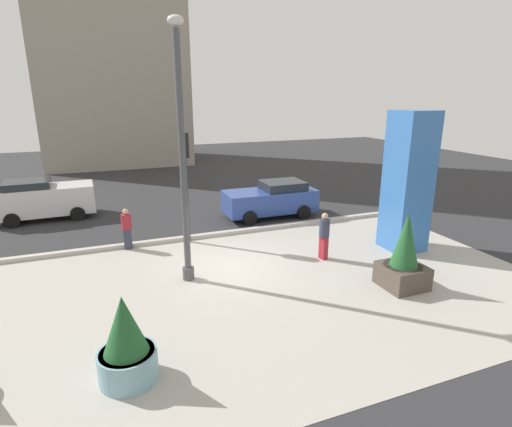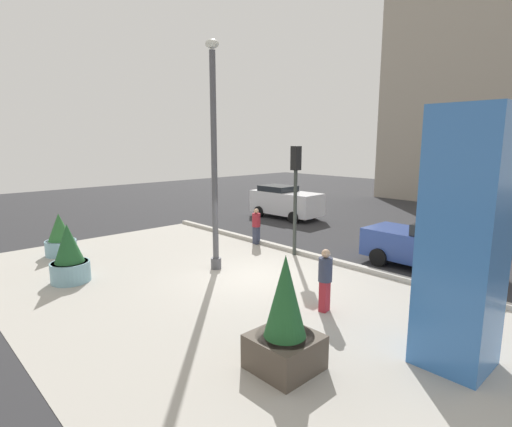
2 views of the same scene
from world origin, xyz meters
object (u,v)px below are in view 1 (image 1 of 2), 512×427
object	(u,v)px
potted_plant_near_left	(126,345)
pedestrian_crossing	(324,234)
lamp_post	(183,162)
art_pillar_blue	(408,182)
traffic_light_corner	(185,170)
car_passing_lane	(272,199)
pedestrian_on_sidewalk	(127,227)
car_far_lane	(44,199)
potted_plant_mid_plaza	(404,258)

from	to	relation	value
potted_plant_near_left	pedestrian_crossing	world-z (taller)	potted_plant_near_left
lamp_post	art_pillar_blue	distance (m)	8.15
traffic_light_corner	car_passing_lane	distance (m)	5.25
art_pillar_blue	car_passing_lane	bearing A→B (deg)	117.81
potted_plant_near_left	lamp_post	bearing A→B (deg)	62.93
lamp_post	pedestrian_on_sidewalk	distance (m)	4.68
traffic_light_corner	car_passing_lane	world-z (taller)	traffic_light_corner
art_pillar_blue	car_passing_lane	size ratio (longest dim) A/B	1.18
car_far_lane	pedestrian_on_sidewalk	bearing A→B (deg)	-58.81
pedestrian_on_sidewalk	car_far_lane	bearing A→B (deg)	121.19
art_pillar_blue	traffic_light_corner	world-z (taller)	art_pillar_blue
traffic_light_corner	lamp_post	bearing A→B (deg)	-102.40
art_pillar_blue	pedestrian_crossing	distance (m)	3.66
art_pillar_blue	potted_plant_mid_plaza	distance (m)	3.75
traffic_light_corner	pedestrian_crossing	size ratio (longest dim) A/B	2.51
lamp_post	car_far_lane	world-z (taller)	lamp_post
lamp_post	potted_plant_mid_plaza	distance (m)	7.08
art_pillar_blue	potted_plant_near_left	size ratio (longest dim) A/B	2.70
potted_plant_near_left	traffic_light_corner	distance (m)	8.25
car_far_lane	pedestrian_on_sidewalk	distance (m)	6.30
pedestrian_crossing	art_pillar_blue	bearing A→B (deg)	-2.26
lamp_post	potted_plant_mid_plaza	bearing A→B (deg)	-25.78
potted_plant_near_left	car_passing_lane	distance (m)	11.94
potted_plant_mid_plaza	car_far_lane	bearing A→B (deg)	132.61
car_passing_lane	pedestrian_on_sidewalk	bearing A→B (deg)	-163.75
art_pillar_blue	pedestrian_on_sidewalk	distance (m)	10.40
potted_plant_mid_plaza	pedestrian_on_sidewalk	size ratio (longest dim) A/B	1.48
potted_plant_mid_plaza	pedestrian_on_sidewalk	distance (m)	9.67
pedestrian_on_sidewalk	pedestrian_crossing	bearing A→B (deg)	-28.94
art_pillar_blue	pedestrian_on_sidewalk	bearing A→B (deg)	159.36
lamp_post	art_pillar_blue	size ratio (longest dim) A/B	1.50
traffic_light_corner	car_far_lane	bearing A→B (deg)	135.34
potted_plant_mid_plaza	pedestrian_crossing	world-z (taller)	potted_plant_mid_plaza
lamp_post	car_far_lane	size ratio (longest dim) A/B	1.77
lamp_post	pedestrian_crossing	xyz separation A→B (m)	(4.76, -0.11, -2.77)
lamp_post	traffic_light_corner	size ratio (longest dim) A/B	1.79
potted_plant_mid_plaza	art_pillar_blue	bearing A→B (deg)	49.87
art_pillar_blue	car_passing_lane	distance (m)	6.51
potted_plant_mid_plaza	traffic_light_corner	bearing A→B (deg)	129.96
art_pillar_blue	potted_plant_near_left	xyz separation A→B (m)	(-10.19, -3.92, -1.73)
lamp_post	traffic_light_corner	world-z (taller)	lamp_post
traffic_light_corner	car_passing_lane	bearing A→B (deg)	24.66
car_far_lane	pedestrian_crossing	size ratio (longest dim) A/B	2.55
art_pillar_blue	potted_plant_near_left	bearing A→B (deg)	-158.95
potted_plant_mid_plaza	car_passing_lane	bearing A→B (deg)	95.19
potted_plant_mid_plaza	potted_plant_near_left	size ratio (longest dim) A/B	1.24
pedestrian_on_sidewalk	car_passing_lane	bearing A→B (deg)	16.25
car_passing_lane	pedestrian_crossing	distance (m)	5.44
potted_plant_near_left	pedestrian_crossing	distance (m)	7.99
art_pillar_blue	lamp_post	bearing A→B (deg)	178.33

